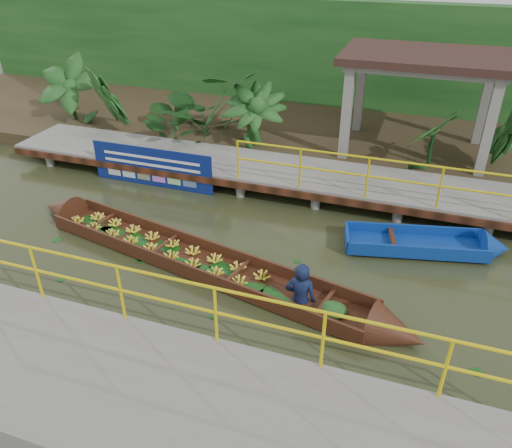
% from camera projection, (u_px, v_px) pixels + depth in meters
% --- Properties ---
extents(ground, '(80.00, 80.00, 0.00)m').
position_uv_depth(ground, '(240.00, 258.00, 10.59)').
color(ground, '#2B3018').
rests_on(ground, ground).
extents(land_strip, '(30.00, 8.00, 0.45)m').
position_uv_depth(land_strip, '(319.00, 132.00, 16.57)').
color(land_strip, '#2F2717').
rests_on(land_strip, ground).
extents(far_dock, '(16.00, 2.06, 1.66)m').
position_uv_depth(far_dock, '(286.00, 173.00, 13.13)').
color(far_dock, slate).
rests_on(far_dock, ground).
extents(near_dock, '(18.00, 2.40, 1.73)m').
position_uv_depth(near_dock, '(199.00, 420.00, 6.74)').
color(near_dock, slate).
rests_on(near_dock, ground).
extents(pavilion, '(4.40, 3.00, 3.00)m').
position_uv_depth(pavilion, '(425.00, 67.00, 13.43)').
color(pavilion, slate).
rests_on(pavilion, ground).
extents(foliage_backdrop, '(30.00, 0.80, 4.00)m').
position_uv_depth(foliage_backdrop, '(338.00, 61.00, 17.70)').
color(foliage_backdrop, '#154319').
rests_on(foliage_backdrop, ground).
extents(vendor_boat, '(9.27, 2.81, 2.04)m').
position_uv_depth(vendor_boat, '(210.00, 261.00, 10.09)').
color(vendor_boat, '#381E0F').
rests_on(vendor_boat, ground).
extents(moored_blue_boat, '(3.56, 1.61, 0.82)m').
position_uv_depth(moored_blue_boat, '(454.00, 246.00, 10.71)').
color(moored_blue_boat, navy).
rests_on(moored_blue_boat, ground).
extents(blue_banner, '(3.49, 0.04, 1.09)m').
position_uv_depth(blue_banner, '(152.00, 167.00, 13.29)').
color(blue_banner, navy).
rests_on(blue_banner, ground).
extents(tropical_plants, '(14.49, 1.49, 1.86)m').
position_uv_depth(tropical_plants, '(247.00, 112.00, 14.69)').
color(tropical_plants, '#154319').
rests_on(tropical_plants, ground).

